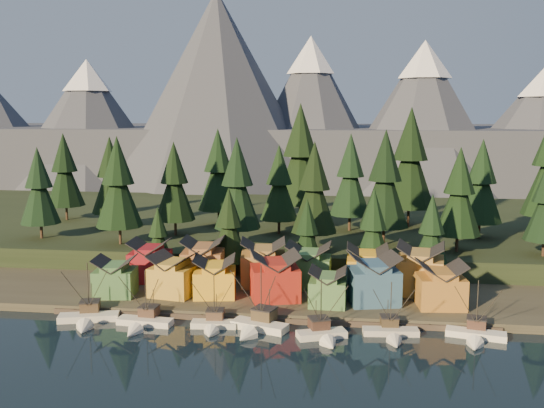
# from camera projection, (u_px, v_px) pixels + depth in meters

# --- Properties ---
(ground) EXTENTS (500.00, 500.00, 0.00)m
(ground) POSITION_uv_depth(u_px,v_px,m) (255.00, 356.00, 92.76)
(ground) COLOR black
(ground) RESTS_ON ground
(shore_strip) EXTENTS (400.00, 50.00, 1.50)m
(shore_strip) POSITION_uv_depth(u_px,v_px,m) (284.00, 280.00, 131.87)
(shore_strip) COLOR #353226
(shore_strip) RESTS_ON ground
(hillside) EXTENTS (420.00, 100.00, 6.00)m
(hillside) POSITION_uv_depth(u_px,v_px,m) (302.00, 228.00, 180.58)
(hillside) COLOR black
(hillside) RESTS_ON ground
(dock) EXTENTS (80.00, 4.00, 1.00)m
(dock) POSITION_uv_depth(u_px,v_px,m) (269.00, 317.00, 108.86)
(dock) COLOR #493F34
(dock) RESTS_ON ground
(mountain_ridge) EXTENTS (560.00, 190.00, 90.00)m
(mountain_ridge) POSITION_uv_depth(u_px,v_px,m) (314.00, 135.00, 298.90)
(mountain_ridge) COLOR #4A4E5F
(mountain_ridge) RESTS_ON ground
(boat_0) EXTENTS (11.22, 11.74, 11.63)m
(boat_0) POSITION_uv_depth(u_px,v_px,m) (87.00, 311.00, 107.13)
(boat_0) COLOR silver
(boat_0) RESTS_ON ground
(boat_1) EXTENTS (10.22, 10.99, 10.80)m
(boat_1) POSITION_uv_depth(u_px,v_px,m) (142.00, 316.00, 105.08)
(boat_1) COLOR silver
(boat_1) RESTS_ON ground
(boat_2) EXTENTS (8.27, 8.90, 10.23)m
(boat_2) POSITION_uv_depth(u_px,v_px,m) (213.00, 317.00, 104.10)
(boat_2) COLOR silver
(boat_2) RESTS_ON ground
(boat_3) EXTENTS (10.58, 11.20, 12.57)m
(boat_3) POSITION_uv_depth(u_px,v_px,m) (257.00, 317.00, 102.72)
(boat_3) COLOR silver
(boat_3) RESTS_ON ground
(boat_4) EXTENTS (8.89, 9.47, 10.98)m
(boat_4) POSITION_uv_depth(u_px,v_px,m) (323.00, 327.00, 99.13)
(boat_4) COLOR silver
(boat_4) RESTS_ON ground
(boat_5) EXTENTS (9.68, 10.41, 9.97)m
(boat_5) POSITION_uv_depth(u_px,v_px,m) (392.00, 326.00, 100.37)
(boat_5) COLOR beige
(boat_5) RESTS_ON ground
(boat_6) EXTENTS (10.26, 10.81, 10.67)m
(boat_6) POSITION_uv_depth(u_px,v_px,m) (476.00, 328.00, 99.13)
(boat_6) COLOR white
(boat_6) RESTS_ON ground
(house_front_0) EXTENTS (8.35, 7.98, 7.60)m
(house_front_0) POSITION_uv_depth(u_px,v_px,m) (115.00, 275.00, 118.00)
(house_front_0) COLOR #3F6E3B
(house_front_0) RESTS_ON shore_strip
(house_front_1) EXTENTS (9.22, 8.96, 8.25)m
(house_front_1) POSITION_uv_depth(u_px,v_px,m) (173.00, 274.00, 118.08)
(house_front_1) COLOR #B68C2E
(house_front_1) RESTS_ON shore_strip
(house_front_2) EXTENTS (9.02, 9.07, 7.71)m
(house_front_2) POSITION_uv_depth(u_px,v_px,m) (215.00, 275.00, 117.74)
(house_front_2) COLOR gold
(house_front_2) RESTS_ON shore_strip
(house_front_3) EXTENTS (10.77, 10.47, 9.05)m
(house_front_3) POSITION_uv_depth(u_px,v_px,m) (275.00, 275.00, 115.67)
(house_front_3) COLOR maroon
(house_front_3) RESTS_ON shore_strip
(house_front_4) EXTENTS (6.99, 7.51, 6.90)m
(house_front_4) POSITION_uv_depth(u_px,v_px,m) (328.00, 286.00, 112.14)
(house_front_4) COLOR #47733E
(house_front_4) RESTS_ON shore_strip
(house_front_5) EXTENTS (10.45, 9.84, 9.34)m
(house_front_5) POSITION_uv_depth(u_px,v_px,m) (373.00, 278.00, 113.07)
(house_front_5) COLOR #315675
(house_front_5) RESTS_ON shore_strip
(house_front_6) EXTENTS (8.99, 8.58, 8.33)m
(house_front_6) POSITION_uv_depth(u_px,v_px,m) (441.00, 283.00, 111.08)
(house_front_6) COLOR #A36C29
(house_front_6) RESTS_ON shore_strip
(house_back_0) EXTENTS (8.39, 8.08, 8.78)m
(house_back_0) POSITION_uv_depth(u_px,v_px,m) (150.00, 259.00, 128.42)
(house_back_0) COLOR maroon
(house_back_0) RESTS_ON shore_strip
(house_back_1) EXTENTS (9.04, 9.14, 9.45)m
(house_back_1) POSITION_uv_depth(u_px,v_px,m) (203.00, 259.00, 126.93)
(house_back_1) COLOR brown
(house_back_1) RESTS_ON shore_strip
(house_back_2) EXTENTS (9.99, 9.35, 9.56)m
(house_back_2) POSITION_uv_depth(u_px,v_px,m) (263.00, 262.00, 124.85)
(house_back_2) COLOR olive
(house_back_2) RESTS_ON shore_strip
(house_back_3) EXTENTS (9.09, 8.14, 9.04)m
(house_back_3) POSITION_uv_depth(u_px,v_px,m) (309.00, 264.00, 123.74)
(house_back_3) COLOR #467740
(house_back_3) RESTS_ON shore_strip
(house_back_4) EXTENTS (8.24, 7.91, 8.91)m
(house_back_4) POSITION_uv_depth(u_px,v_px,m) (367.00, 266.00, 122.51)
(house_back_4) COLOR gold
(house_back_4) RESTS_ON shore_strip
(house_back_5) EXTENTS (10.06, 10.15, 9.96)m
(house_back_5) POSITION_uv_depth(u_px,v_px,m) (420.00, 268.00, 119.05)
(house_back_5) COLOR olive
(house_back_5) RESTS_ON shore_strip
(tree_hill_0) EXTENTS (9.77, 9.77, 22.76)m
(tree_hill_0) POSITION_uv_depth(u_px,v_px,m) (39.00, 189.00, 148.89)
(tree_hill_0) COLOR #332319
(tree_hill_0) RESTS_ON hillside
(tree_hill_1) EXTENTS (10.64, 10.64, 24.78)m
(tree_hill_1) POSITION_uv_depth(u_px,v_px,m) (111.00, 178.00, 162.90)
(tree_hill_1) COLOR #332319
(tree_hill_1) RESTS_ON hillside
(tree_hill_2) EXTENTS (11.01, 11.01, 25.65)m
(tree_hill_2) POSITION_uv_depth(u_px,v_px,m) (118.00, 186.00, 141.94)
(tree_hill_2) COLOR #332319
(tree_hill_2) RESTS_ON hillside
(tree_hill_3) EXTENTS (10.25, 10.25, 23.87)m
(tree_hill_3) POSITION_uv_depth(u_px,v_px,m) (174.00, 184.00, 152.59)
(tree_hill_3) COLOR #332319
(tree_hill_3) RESTS_ON hillside
(tree_hill_4) EXTENTS (11.51, 11.51, 26.81)m
(tree_hill_4) POSITION_uv_depth(u_px,v_px,m) (218.00, 173.00, 166.04)
(tree_hill_4) COLOR #332319
(tree_hill_4) RESTS_ON hillside
(tree_hill_5) EXTENTS (10.93, 10.93, 25.46)m
(tree_hill_5) POSITION_uv_depth(u_px,v_px,m) (237.00, 187.00, 140.36)
(tree_hill_5) COLOR #332319
(tree_hill_5) RESTS_ON hillside
(tree_hill_6) EXTENTS (9.90, 9.90, 23.07)m
(tree_hill_6) POSITION_uv_depth(u_px,v_px,m) (279.00, 185.00, 154.25)
(tree_hill_6) COLOR #332319
(tree_hill_6) RESTS_ON hillside
(tree_hill_7) EXTENTS (10.61, 10.61, 24.72)m
(tree_hill_7) POSITION_uv_depth(u_px,v_px,m) (314.00, 191.00, 136.18)
(tree_hill_7) COLOR #332319
(tree_hill_7) RESTS_ON hillside
(tree_hill_8) EXTENTS (11.04, 11.04, 25.73)m
(tree_hill_8) POSITION_uv_depth(u_px,v_px,m) (350.00, 178.00, 158.62)
(tree_hill_8) COLOR #332319
(tree_hill_8) RESTS_ON hillside
(tree_hill_9) EXTENTS (11.69, 11.69, 27.24)m
(tree_hill_9) POSITION_uv_depth(u_px,v_px,m) (385.00, 182.00, 140.80)
(tree_hill_9) COLOR #332319
(tree_hill_9) RESTS_ON hillside
(tree_hill_10) EXTENTS (13.99, 13.99, 32.60)m
(tree_hill_10) POSITION_uv_depth(u_px,v_px,m) (410.00, 162.00, 163.87)
(tree_hill_10) COLOR #332319
(tree_hill_10) RESTS_ON hillside
(tree_hill_11) EXTENTS (10.14, 10.14, 23.62)m
(tree_hill_11) POSITION_uv_depth(u_px,v_px,m) (459.00, 195.00, 134.16)
(tree_hill_11) COLOR #332319
(tree_hill_11) RESTS_ON hillside
(tree_hill_12) EXTENTS (10.61, 10.61, 24.72)m
(tree_hill_12) POSITION_uv_depth(u_px,v_px,m) (481.00, 184.00, 148.75)
(tree_hill_12) COLOR #332319
(tree_hill_12) RESTS_ON hillside
(tree_hill_15) EXTENTS (14.46, 14.46, 33.69)m
(tree_hill_15) POSITION_uv_depth(u_px,v_px,m) (300.00, 158.00, 169.55)
(tree_hill_15) COLOR #332319
(tree_hill_15) RESTS_ON hillside
(tree_hill_16) EXTENTS (10.85, 10.85, 25.27)m
(tree_hill_16) POSITION_uv_depth(u_px,v_px,m) (65.00, 173.00, 174.95)
(tree_hill_16) COLOR #332319
(tree_hill_16) RESTS_ON hillside
(tree_shore_0) EXTENTS (6.40, 6.40, 14.91)m
(tree_shore_0) POSITION_uv_depth(u_px,v_px,m) (158.00, 237.00, 134.11)
(tree_shore_0) COLOR #332319
(tree_shore_0) RESTS_ON shore_strip
(tree_shore_1) EXTENTS (8.37, 8.37, 19.51)m
(tree_shore_1) POSITION_uv_depth(u_px,v_px,m) (229.00, 228.00, 131.71)
(tree_shore_1) COLOR #332319
(tree_shore_1) RESTS_ON shore_strip
(tree_shore_2) EXTENTS (7.47, 7.47, 17.40)m
(tree_shore_2) POSITION_uv_depth(u_px,v_px,m) (307.00, 235.00, 129.72)
(tree_shore_2) COLOR #332319
(tree_shore_2) RESTS_ON shore_strip
(tree_shore_3) EXTENTS (8.54, 8.54, 19.90)m
(tree_shore_3) POSITION_uv_depth(u_px,v_px,m) (373.00, 230.00, 127.74)
(tree_shore_3) COLOR #332319
(tree_shore_3) RESTS_ON shore_strip
(tree_shore_4) EXTENTS (8.07, 8.07, 18.79)m
(tree_shore_4) POSITION_uv_depth(u_px,v_px,m) (431.00, 234.00, 126.30)
(tree_shore_4) COLOR #332319
(tree_shore_4) RESTS_ON shore_strip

